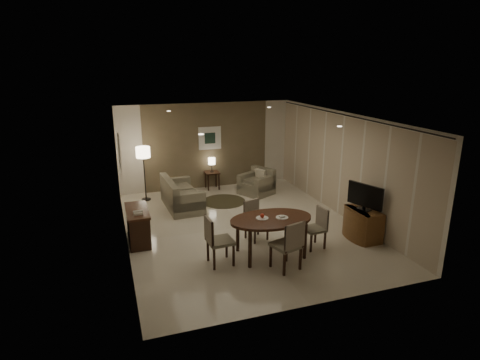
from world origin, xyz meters
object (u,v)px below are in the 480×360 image
object	(u,v)px
sofa	(182,193)
armchair	(256,182)
floor_lamp	(144,174)
chair_near	(286,244)
tv_cabinet	(363,224)
chair_left	(220,240)
side_table	(212,180)
chair_right	(314,228)
console_desk	(138,225)
dining_table	(271,236)
chair_far	(257,221)

from	to	relation	value
sofa	armchair	world-z (taller)	sofa
armchair	floor_lamp	distance (m)	3.33
chair_near	tv_cabinet	bearing A→B (deg)	-178.82
tv_cabinet	chair_left	world-z (taller)	chair_left
chair_near	side_table	distance (m)	5.45
armchair	chair_left	bearing A→B (deg)	-57.62
sofa	floor_lamp	bearing A→B (deg)	40.39
chair_right	armchair	world-z (taller)	chair_right
sofa	chair_right	bearing A→B (deg)	-149.94
floor_lamp	console_desk	bearing A→B (deg)	-99.17
console_desk	chair_left	xyz separation A→B (m)	(1.46, -1.61, 0.13)
dining_table	chair_near	distance (m)	0.65
console_desk	chair_left	size ratio (longest dim) A/B	1.19
chair_near	armchair	size ratio (longest dim) A/B	1.17
console_desk	chair_left	world-z (taller)	chair_left
chair_left	side_table	world-z (taller)	chair_left
chair_far	floor_lamp	xyz separation A→B (m)	(-2.11, 3.58, 0.35)
chair_left	armchair	xyz separation A→B (m)	(2.26, 3.90, -0.12)
chair_left	floor_lamp	xyz separation A→B (m)	(-1.01, 4.43, 0.29)
sofa	side_table	size ratio (longest dim) A/B	3.13
dining_table	chair_far	world-z (taller)	chair_far
console_desk	floor_lamp	bearing A→B (deg)	80.83
dining_table	chair_right	size ratio (longest dim) A/B	1.97
tv_cabinet	dining_table	world-z (taller)	dining_table
chair_near	floor_lamp	size ratio (longest dim) A/B	0.65
chair_near	floor_lamp	xyz separation A→B (m)	(-2.16, 5.03, 0.28)
chair_near	sofa	distance (m)	4.27
console_desk	chair_right	distance (m)	3.91
chair_far	sofa	world-z (taller)	chair_far
tv_cabinet	chair_far	size ratio (longest dim) A/B	1.01
chair_left	tv_cabinet	bearing A→B (deg)	-91.44
side_table	sofa	bearing A→B (deg)	-131.98
side_table	floor_lamp	size ratio (longest dim) A/B	0.35
console_desk	armchair	bearing A→B (deg)	31.59
chair_left	chair_right	distance (m)	2.12
chair_far	sofa	size ratio (longest dim) A/B	0.51
tv_cabinet	sofa	world-z (taller)	sofa
armchair	chair_near	bearing A→B (deg)	-41.38
chair_right	floor_lamp	xyz separation A→B (m)	(-3.13, 4.37, 0.35)
chair_right	floor_lamp	size ratio (longest dim) A/B	0.56
chair_near	sofa	world-z (taller)	chair_near
floor_lamp	side_table	bearing A→B (deg)	11.03
console_desk	tv_cabinet	bearing A→B (deg)	-17.05
dining_table	side_table	size ratio (longest dim) A/B	3.13
console_desk	chair_near	bearing A→B (deg)	-40.20
console_desk	sofa	distance (m)	2.31
console_desk	chair_far	size ratio (longest dim) A/B	1.34
tv_cabinet	armchair	size ratio (longest dim) A/B	1.03
dining_table	armchair	bearing A→B (deg)	73.38
floor_lamp	chair_near	bearing A→B (deg)	-66.75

